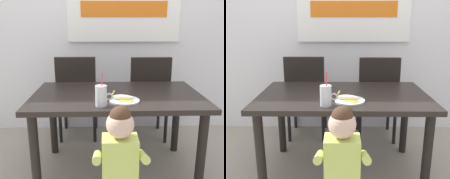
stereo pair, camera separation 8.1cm
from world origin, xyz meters
TOP-DOWN VIEW (x-y plane):
  - ground_plane at (0.00, 0.00)m, footprint 24.00×24.00m
  - back_wall at (0.00, 1.04)m, footprint 6.40×0.17m
  - dining_table at (0.00, 0.00)m, footprint 1.41×0.85m
  - dining_chair_left at (-0.41, 0.67)m, footprint 0.44×0.44m
  - dining_chair_right at (0.38, 0.63)m, footprint 0.44×0.44m
  - toddler_standing at (-0.01, -0.65)m, footprint 0.33×0.24m
  - milk_cup at (-0.13, -0.31)m, footprint 0.13×0.08m
  - snack_plate at (0.05, -0.20)m, footprint 0.23×0.23m
  - peeled_banana at (0.04, -0.21)m, footprint 0.18×0.13m

SIDE VIEW (x-z plane):
  - ground_plane at x=0.00m, z-range 0.00..0.00m
  - toddler_standing at x=-0.01m, z-range 0.11..0.95m
  - dining_chair_left at x=-0.41m, z-range 0.06..1.02m
  - dining_chair_right at x=0.38m, z-range 0.06..1.02m
  - dining_table at x=0.00m, z-range 0.26..0.99m
  - snack_plate at x=0.05m, z-range 0.73..0.74m
  - peeled_banana at x=0.04m, z-range 0.72..0.79m
  - milk_cup at x=-0.13m, z-range 0.67..0.92m
  - back_wall at x=0.00m, z-range 0.00..2.90m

